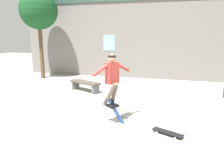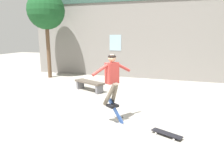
% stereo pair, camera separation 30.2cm
% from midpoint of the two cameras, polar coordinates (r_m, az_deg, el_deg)
% --- Properties ---
extents(ground_plane, '(40.00, 40.00, 0.00)m').
position_cam_midpoint_polar(ground_plane, '(6.27, -0.37, -10.44)').
color(ground_plane, '#A39E93').
extents(building_backdrop, '(15.06, 0.52, 5.94)m').
position_cam_midpoint_polar(building_backdrop, '(12.66, 10.46, 12.47)').
color(building_backdrop, gray).
rests_on(building_backdrop, ground_plane).
extents(tree_left, '(2.06, 2.06, 4.79)m').
position_cam_midpoint_polar(tree_left, '(13.15, -16.22, 17.82)').
color(tree_left, brown).
rests_on(tree_left, ground_plane).
extents(park_bench, '(1.57, 1.02, 0.44)m').
position_cam_midpoint_polar(park_bench, '(9.75, -5.06, 0.02)').
color(park_bench, brown).
rests_on(park_bench, ground_plane).
extents(skater, '(0.79, 1.09, 1.48)m').
position_cam_midpoint_polar(skater, '(5.96, 1.46, 2.14)').
color(skater, '#B23833').
extents(skateboard_flipping, '(0.58, 0.32, 0.77)m').
position_cam_midpoint_polar(skateboard_flipping, '(6.29, 2.31, -7.02)').
color(skateboard_flipping, '#2D519E').
extents(skateboard_resting, '(0.81, 0.52, 0.08)m').
position_cam_midpoint_polar(skateboard_resting, '(5.76, 15.59, -12.37)').
color(skateboard_resting, black).
rests_on(skateboard_resting, ground_plane).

